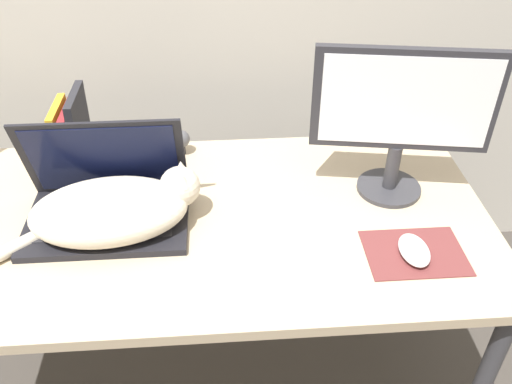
{
  "coord_description": "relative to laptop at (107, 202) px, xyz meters",
  "views": [
    {
      "loc": [
        0.08,
        -0.69,
        1.58
      ],
      "look_at": [
        0.16,
        0.33,
        0.8
      ],
      "focal_mm": 38.0,
      "sensor_mm": 36.0,
      "label": 1
    }
  ],
  "objects": [
    {
      "name": "computer_mouse",
      "position": [
        0.72,
        -0.19,
        -0.03
      ],
      "size": [
        0.07,
        0.11,
        0.03
      ],
      "color": "silver",
      "rests_on": "mousepad"
    },
    {
      "name": "mousepad",
      "position": [
        0.73,
        -0.18,
        -0.05
      ],
      "size": [
        0.23,
        0.17,
        0.0
      ],
      "color": "brown",
      "rests_on": "desk"
    },
    {
      "name": "webcam",
      "position": [
        0.17,
        0.28,
        -0.0
      ],
      "size": [
        0.05,
        0.05,
        0.08
      ],
      "color": "#232328",
      "rests_on": "desk"
    },
    {
      "name": "desk",
      "position": [
        0.21,
        -0.02,
        -0.11
      ],
      "size": [
        1.5,
        0.73,
        0.7
      ],
      "color": "tan",
      "rests_on": "ground_plane"
    },
    {
      "name": "cat",
      "position": [
        0.03,
        -0.05,
        0.02
      ],
      "size": [
        0.48,
        0.26,
        0.15
      ],
      "color": "beige",
      "rests_on": "desk"
    },
    {
      "name": "external_monitor",
      "position": [
        0.73,
        0.06,
        0.18
      ],
      "size": [
        0.44,
        0.17,
        0.4
      ],
      "color": "#333338",
      "rests_on": "desk"
    },
    {
      "name": "laptop",
      "position": [
        0.0,
        0.0,
        0.0
      ],
      "size": [
        0.39,
        0.26,
        0.26
      ],
      "color": "black",
      "rests_on": "desk"
    },
    {
      "name": "book_row",
      "position": [
        -0.12,
        0.24,
        0.05
      ],
      "size": [
        0.07,
        0.17,
        0.22
      ],
      "color": "gold",
      "rests_on": "desk"
    }
  ]
}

